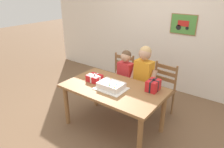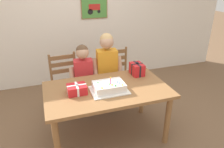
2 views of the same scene
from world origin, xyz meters
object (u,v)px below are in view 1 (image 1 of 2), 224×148
Objects in this scene: chair_left at (120,78)px; chair_right at (160,90)px; gift_box_beside_cake at (95,78)px; child_older at (144,75)px; child_younger at (125,75)px; dining_table at (113,93)px; gift_box_red_large at (153,85)px; birthday_cake at (111,86)px.

chair_left is 1.00× the size of chair_right.
chair_right is (0.79, 0.80, -0.31)m from gift_box_beside_cake.
child_older reaches higher than child_younger.
chair_left is 0.70m from child_older.
chair_left is at bearing 180.00° from chair_right.
dining_table is 1.64× the size of chair_right.
dining_table is 6.88× the size of gift_box_red_large.
gift_box_beside_cake is at bearing -163.53° from gift_box_red_large.
dining_table is 6.68× the size of gift_box_beside_cake.
child_older is (0.18, 0.66, -0.01)m from birthday_cake.
child_younger reaches higher than gift_box_red_large.
chair_right is 0.73× the size of child_older.
gift_box_red_large is 0.47m from child_older.
gift_box_red_large is at bearing 16.47° from gift_box_beside_cake.
gift_box_beside_cake is 0.20× the size of child_younger.
dining_table is at bearing -73.85° from child_younger.
child_younger is at bearing 71.76° from gift_box_beside_cake.
birthday_cake is at bearing -105.24° from child_older.
child_older reaches higher than gift_box_red_large.
chair_right is at bearing 62.32° from dining_table.
dining_table is at bearing -107.22° from child_older.
child_older is (-0.23, -0.20, 0.30)m from chair_right.
birthday_cake is 0.39× the size of child_younger.
child_older is at bearing 47.11° from gift_box_beside_cake.
gift_box_beside_cake is at bearing -86.60° from chair_left.
birthday_cake reaches higher than gift_box_beside_cake.
gift_box_red_large is 0.17× the size of child_older.
chair_right is (0.83, -0.00, 0.00)m from chair_left.
dining_table is 1.34× the size of child_younger.
gift_box_red_large is 0.20× the size of child_younger.
chair_left is (-0.05, 0.80, -0.31)m from gift_box_beside_cake.
child_older is at bearing 134.82° from gift_box_red_large.
gift_box_beside_cake reaches higher than dining_table.
birthday_cake is 2.01× the size of gift_box_red_large.
gift_box_beside_cake is 0.18× the size of child_older.
dining_table is 0.62m from child_younger.
child_younger is (-0.17, 0.60, 0.05)m from dining_table.
chair_right is 0.66m from child_younger.
chair_right is at bearing 18.69° from child_younger.
dining_table is 3.43× the size of birthday_cake.
dining_table is 0.40m from gift_box_beside_cake.
child_older is (0.55, 0.60, -0.01)m from gift_box_beside_cake.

